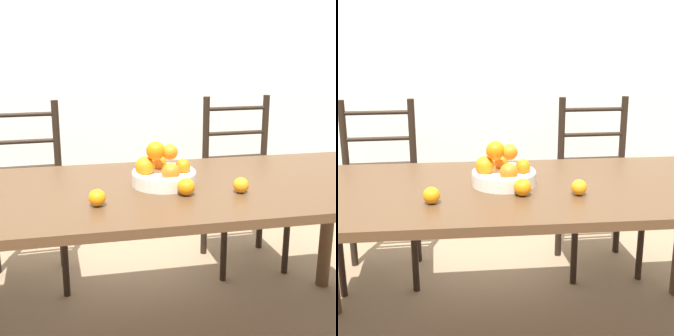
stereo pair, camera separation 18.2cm
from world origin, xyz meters
The scene contains 8 objects.
wall_back centered at (0.00, 1.47, 1.30)m, with size 8.00×0.06×2.60m.
dining_table centered at (0.00, 0.00, 0.65)m, with size 1.94×0.85×0.74m.
fruit_bowl centered at (-0.08, 0.02, 0.79)m, with size 0.26×0.26×0.18m.
orange_loose_0 centered at (-0.36, -0.18, 0.77)m, with size 0.06×0.06×0.06m.
orange_loose_1 centered at (0.20, -0.14, 0.77)m, with size 0.06×0.06×0.06m.
orange_loose_2 centered at (-0.02, -0.13, 0.77)m, with size 0.07×0.07×0.07m.
chair_left centered at (-0.70, 0.74, 0.48)m, with size 0.44×0.42×1.00m.
chair_right centered at (0.55, 0.74, 0.48)m, with size 0.43×0.41×1.00m.
Camera 1 is at (-0.44, -1.77, 1.30)m, focal length 50.00 mm.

